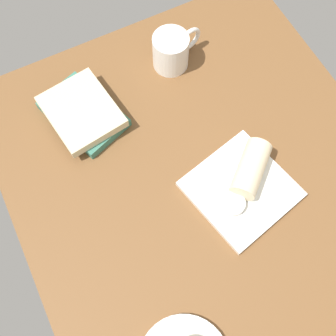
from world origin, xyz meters
TOP-DOWN VIEW (x-y plane):
  - dining_table at (0.00, 0.00)cm, footprint 110.00×90.00cm
  - square_plate at (-2.39, -6.38)cm, footprint 26.38×26.38cm
  - sauce_cup at (-4.98, -2.16)cm, footprint 5.95×5.95cm
  - breakfast_wrap at (-0.31, -9.76)cm, footprint 13.57×14.35cm
  - book_stack at (32.81, 19.45)cm, footprint 24.40×19.76cm
  - coffee_mug at (38.08, -8.48)cm, footprint 9.52×14.68cm

SIDE VIEW (x-z plane):
  - dining_table at x=0.00cm, z-range 0.00..4.00cm
  - square_plate at x=-2.39cm, z-range 4.00..5.60cm
  - book_stack at x=32.81cm, z-range 4.03..9.25cm
  - sauce_cup at x=-4.98cm, z-range 5.68..7.74cm
  - breakfast_wrap at x=-0.31cm, z-range 5.60..11.79cm
  - coffee_mug at x=38.08cm, z-range 4.11..14.12cm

